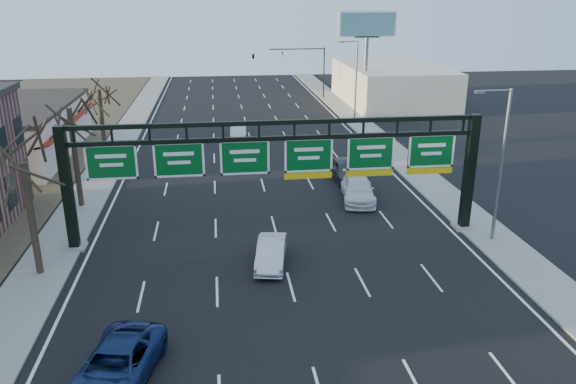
{
  "coord_description": "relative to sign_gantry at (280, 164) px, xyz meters",
  "views": [
    {
      "loc": [
        -3.35,
        -22.67,
        13.8
      ],
      "look_at": [
        0.53,
        7.15,
        3.2
      ],
      "focal_mm": 35.0,
      "sensor_mm": 36.0,
      "label": 1
    }
  ],
  "objects": [
    {
      "name": "streetlight_near",
      "position": [
        12.31,
        -2.0,
        0.45
      ],
      "size": [
        2.15,
        0.22,
        9.0
      ],
      "color": "slate",
      "rests_on": "sidewalk_right"
    },
    {
      "name": "tree_gantry",
      "position": [
        -12.96,
        -3.0,
        2.48
      ],
      "size": [
        3.6,
        3.6,
        8.48
      ],
      "color": "black",
      "rests_on": "sidewalk_left"
    },
    {
      "name": "billboard_right",
      "position": [
        14.84,
        36.98,
        4.43
      ],
      "size": [
        7.0,
        0.5,
        12.0
      ],
      "color": "slate",
      "rests_on": "ground"
    },
    {
      "name": "building_right_distant",
      "position": [
        19.84,
        42.0,
        -2.13
      ],
      "size": [
        12.0,
        20.0,
        5.0
      ],
      "primitive_type": "cube",
      "color": "beige",
      "rests_on": "ground"
    },
    {
      "name": "car_blue_suv",
      "position": [
        -7.59,
        -12.48,
        -3.88
      ],
      "size": [
        3.65,
        5.85,
        1.51
      ],
      "primitive_type": "imported",
      "rotation": [
        0.0,
        0.0,
        -0.23
      ],
      "color": "navy",
      "rests_on": "ground"
    },
    {
      "name": "car_silver_distant",
      "position": [
        -1.31,
        25.11,
        -3.9
      ],
      "size": [
        1.88,
        4.56,
        1.47
      ],
      "primitive_type": "imported",
      "rotation": [
        0.0,
        0.0,
        -0.07
      ],
      "color": "silver",
      "rests_on": "ground"
    },
    {
      "name": "car_grey_far",
      "position": [
        6.33,
        10.46,
        -3.79
      ],
      "size": [
        2.44,
        5.07,
        1.67
      ],
      "primitive_type": "imported",
      "rotation": [
        0.0,
        0.0,
        0.1
      ],
      "color": "#3B3D40",
      "rests_on": "ground"
    },
    {
      "name": "streetlight_far",
      "position": [
        12.31,
        32.0,
        0.45
      ],
      "size": [
        2.15,
        0.22,
        9.0
      ],
      "color": "slate",
      "rests_on": "sidewalk_right"
    },
    {
      "name": "car_white_wagon",
      "position": [
        6.23,
        5.84,
        -3.86
      ],
      "size": [
        2.95,
        5.6,
        1.55
      ],
      "primitive_type": "imported",
      "rotation": [
        0.0,
        0.0,
        -0.15
      ],
      "color": "white",
      "rests_on": "ground"
    },
    {
      "name": "tree_mid",
      "position": [
        -12.96,
        7.0,
        3.23
      ],
      "size": [
        3.6,
        3.6,
        9.24
      ],
      "color": "black",
      "rests_on": "sidewalk_left"
    },
    {
      "name": "car_silver_sedan",
      "position": [
        -0.88,
        -3.44,
        -3.93
      ],
      "size": [
        2.18,
        4.42,
        1.39
      ],
      "primitive_type": "imported",
      "rotation": [
        0.0,
        0.0,
        -0.17
      ],
      "color": "silver",
      "rests_on": "ground"
    },
    {
      "name": "cream_strip",
      "position": [
        -21.64,
        21.0,
        -2.27
      ],
      "size": [
        10.9,
        18.4,
        4.7
      ],
      "color": "beige",
      "rests_on": "ground"
    },
    {
      "name": "sidewalk_right",
      "position": [
        12.64,
        12.0,
        -4.57
      ],
      "size": [
        3.0,
        120.0,
        0.12
      ],
      "primitive_type": "cube",
      "color": "gray",
      "rests_on": "ground"
    },
    {
      "name": "ground",
      "position": [
        -0.16,
        -8.0,
        -4.63
      ],
      "size": [
        160.0,
        160.0,
        0.0
      ],
      "primitive_type": "plane",
      "color": "black",
      "rests_on": "ground"
    },
    {
      "name": "sign_gantry",
      "position": [
        0.0,
        0.0,
        0.0
      ],
      "size": [
        24.6,
        1.2,
        7.2
      ],
      "color": "black",
      "rests_on": "ground"
    },
    {
      "name": "sidewalk_left",
      "position": [
        -12.96,
        12.0,
        -4.57
      ],
      "size": [
        3.0,
        120.0,
        0.12
      ],
      "primitive_type": "cube",
      "color": "gray",
      "rests_on": "ground"
    },
    {
      "name": "traffic_signal_mast",
      "position": [
        5.53,
        47.0,
        0.87
      ],
      "size": [
        10.16,
        0.54,
        7.0
      ],
      "color": "black",
      "rests_on": "ground"
    },
    {
      "name": "tree_far",
      "position": [
        -12.96,
        17.0,
        2.86
      ],
      "size": [
        3.6,
        3.6,
        8.86
      ],
      "color": "black",
      "rests_on": "sidewalk_left"
    },
    {
      "name": "lane_markings",
      "position": [
        -0.16,
        12.0,
        -4.62
      ],
      "size": [
        21.6,
        120.0,
        0.01
      ],
      "primitive_type": "cube",
      "color": "white",
      "rests_on": "ground"
    }
  ]
}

